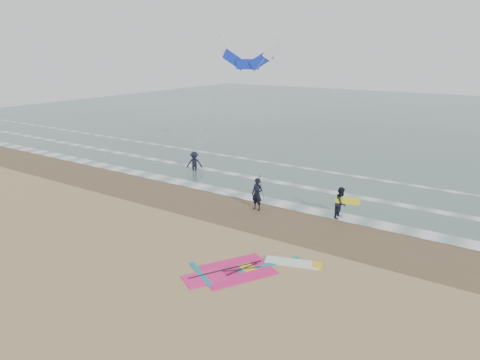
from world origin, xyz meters
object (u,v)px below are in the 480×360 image
Objects in this scene: person_walking at (341,203)px; surf_kite at (247,56)px; windsurf_rig at (252,269)px; person_wading at (194,159)px; person_standing at (257,194)px.

surf_kite is (-10.28, 6.39, 7.68)m from person_walking.
windsurf_rig is 16.12m from person_wading.
surf_kite is at bearing 123.33° from windsurf_rig.
person_wading reaches higher than person_walking.
windsurf_rig is 0.57× the size of surf_kite.
windsurf_rig is 7.83m from person_walking.
person_wading is at bearing 157.55° from person_standing.
surf_kite reaches higher than person_wading.
person_walking is at bearing 23.66° from person_standing.
windsurf_rig is 2.73× the size of person_wading.
person_standing is 12.34m from surf_kite.
person_standing is 9.55m from person_wading.
person_standing is at bearing -53.87° from surf_kite.
surf_kite reaches higher than windsurf_rig.
person_wading is at bearing 81.15° from person_walking.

